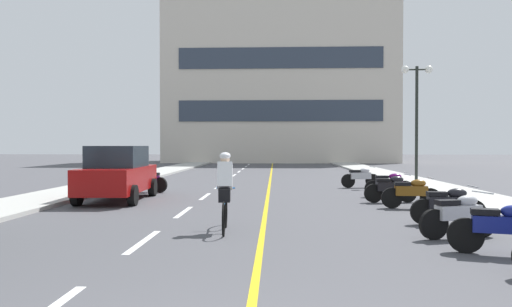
{
  "coord_description": "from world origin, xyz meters",
  "views": [
    {
      "loc": [
        0.52,
        -2.95,
        1.84
      ],
      "look_at": [
        -0.22,
        15.24,
        1.52
      ],
      "focal_mm": 33.38,
      "sensor_mm": 36.0,
      "label": 1
    }
  ],
  "objects_px": {
    "street_lamp_mid": "(417,98)",
    "motorcycle_4": "(449,205)",
    "parked_car_near": "(118,173)",
    "motorcycle_3": "(459,215)",
    "motorcycle_6": "(391,188)",
    "motorcycle_7": "(390,184)",
    "motorcycle_9": "(361,177)",
    "motorcycle_5": "(412,192)",
    "motorcycle_8": "(148,180)",
    "motorcycle_2": "(502,227)",
    "cyclist_rider": "(225,190)"
  },
  "relations": [
    {
      "from": "motorcycle_2",
      "to": "motorcycle_5",
      "type": "distance_m",
      "value": 5.88
    },
    {
      "from": "parked_car_near",
      "to": "motorcycle_2",
      "type": "relative_size",
      "value": 2.57
    },
    {
      "from": "street_lamp_mid",
      "to": "motorcycle_4",
      "type": "distance_m",
      "value": 12.33
    },
    {
      "from": "motorcycle_7",
      "to": "cyclist_rider",
      "type": "xyz_separation_m",
      "value": [
        -5.1,
        -6.76,
        0.41
      ]
    },
    {
      "from": "motorcycle_9",
      "to": "motorcycle_4",
      "type": "bearing_deg",
      "value": -88.22
    },
    {
      "from": "street_lamp_mid",
      "to": "cyclist_rider",
      "type": "xyz_separation_m",
      "value": [
        -7.7,
        -12.48,
        -3.18
      ]
    },
    {
      "from": "motorcycle_5",
      "to": "motorcycle_9",
      "type": "bearing_deg",
      "value": 92.23
    },
    {
      "from": "street_lamp_mid",
      "to": "motorcycle_8",
      "type": "relative_size",
      "value": 3.31
    },
    {
      "from": "motorcycle_6",
      "to": "motorcycle_7",
      "type": "height_order",
      "value": "same"
    },
    {
      "from": "motorcycle_8",
      "to": "motorcycle_6",
      "type": "bearing_deg",
      "value": -19.45
    },
    {
      "from": "motorcycle_3",
      "to": "motorcycle_4",
      "type": "relative_size",
      "value": 0.98
    },
    {
      "from": "street_lamp_mid",
      "to": "motorcycle_6",
      "type": "relative_size",
      "value": 3.2
    },
    {
      "from": "motorcycle_3",
      "to": "motorcycle_8",
      "type": "height_order",
      "value": "same"
    },
    {
      "from": "motorcycle_5",
      "to": "motorcycle_6",
      "type": "height_order",
      "value": "same"
    },
    {
      "from": "street_lamp_mid",
      "to": "motorcycle_8",
      "type": "height_order",
      "value": "street_lamp_mid"
    },
    {
      "from": "street_lamp_mid",
      "to": "parked_car_near",
      "type": "distance_m",
      "value": 14.12
    },
    {
      "from": "street_lamp_mid",
      "to": "cyclist_rider",
      "type": "height_order",
      "value": "street_lamp_mid"
    },
    {
      "from": "motorcycle_3",
      "to": "motorcycle_7",
      "type": "relative_size",
      "value": 0.98
    },
    {
      "from": "motorcycle_3",
      "to": "motorcycle_7",
      "type": "xyz_separation_m",
      "value": [
        0.39,
        7.35,
        0.0
      ]
    },
    {
      "from": "motorcycle_4",
      "to": "motorcycle_6",
      "type": "xyz_separation_m",
      "value": [
        -0.28,
        4.29,
        0.0
      ]
    },
    {
      "from": "motorcycle_2",
      "to": "cyclist_rider",
      "type": "xyz_separation_m",
      "value": [
        -4.87,
        2.03,
        0.41
      ]
    },
    {
      "from": "street_lamp_mid",
      "to": "motorcycle_5",
      "type": "height_order",
      "value": "street_lamp_mid"
    },
    {
      "from": "motorcycle_5",
      "to": "motorcycle_6",
      "type": "relative_size",
      "value": 1.0
    },
    {
      "from": "street_lamp_mid",
      "to": "motorcycle_2",
      "type": "bearing_deg",
      "value": -101.06
    },
    {
      "from": "motorcycle_2",
      "to": "motorcycle_9",
      "type": "bearing_deg",
      "value": 90.43
    },
    {
      "from": "motorcycle_2",
      "to": "motorcycle_7",
      "type": "xyz_separation_m",
      "value": [
        0.23,
        8.79,
        0.0
      ]
    },
    {
      "from": "street_lamp_mid",
      "to": "cyclist_rider",
      "type": "bearing_deg",
      "value": -121.68
    },
    {
      "from": "motorcycle_9",
      "to": "parked_car_near",
      "type": "bearing_deg",
      "value": -150.12
    },
    {
      "from": "motorcycle_5",
      "to": "motorcycle_8",
      "type": "height_order",
      "value": "same"
    },
    {
      "from": "motorcycle_3",
      "to": "motorcycle_4",
      "type": "distance_m",
      "value": 1.63
    },
    {
      "from": "motorcycle_7",
      "to": "motorcycle_2",
      "type": "bearing_deg",
      "value": -91.5
    },
    {
      "from": "motorcycle_8",
      "to": "parked_car_near",
      "type": "bearing_deg",
      "value": -94.38
    },
    {
      "from": "street_lamp_mid",
      "to": "motorcycle_9",
      "type": "bearing_deg",
      "value": -147.5
    },
    {
      "from": "parked_car_near",
      "to": "motorcycle_6",
      "type": "relative_size",
      "value": 2.51
    },
    {
      "from": "motorcycle_3",
      "to": "motorcycle_9",
      "type": "relative_size",
      "value": 0.99
    },
    {
      "from": "motorcycle_7",
      "to": "cyclist_rider",
      "type": "height_order",
      "value": "cyclist_rider"
    },
    {
      "from": "motorcycle_4",
      "to": "cyclist_rider",
      "type": "height_order",
      "value": "cyclist_rider"
    },
    {
      "from": "motorcycle_5",
      "to": "motorcycle_8",
      "type": "distance_m",
      "value": 10.04
    },
    {
      "from": "parked_car_near",
      "to": "motorcycle_3",
      "type": "bearing_deg",
      "value": -34.47
    },
    {
      "from": "motorcycle_3",
      "to": "motorcycle_8",
      "type": "bearing_deg",
      "value": 133.99
    },
    {
      "from": "street_lamp_mid",
      "to": "motorcycle_7",
      "type": "relative_size",
      "value": 3.2
    },
    {
      "from": "motorcycle_3",
      "to": "parked_car_near",
      "type": "bearing_deg",
      "value": 145.53
    },
    {
      "from": "parked_car_near",
      "to": "street_lamp_mid",
      "type": "bearing_deg",
      "value": 30.54
    },
    {
      "from": "motorcycle_3",
      "to": "motorcycle_9",
      "type": "xyz_separation_m",
      "value": [
        0.07,
        11.21,
        0.0
      ]
    },
    {
      "from": "street_lamp_mid",
      "to": "motorcycle_4",
      "type": "height_order",
      "value": "street_lamp_mid"
    },
    {
      "from": "motorcycle_2",
      "to": "motorcycle_5",
      "type": "bearing_deg",
      "value": 88.36
    },
    {
      "from": "street_lamp_mid",
      "to": "motorcycle_4",
      "type": "xyz_separation_m",
      "value": [
        -2.63,
        -11.49,
        -3.6
      ]
    },
    {
      "from": "motorcycle_2",
      "to": "motorcycle_4",
      "type": "relative_size",
      "value": 0.97
    },
    {
      "from": "cyclist_rider",
      "to": "motorcycle_2",
      "type": "bearing_deg",
      "value": -22.66
    },
    {
      "from": "street_lamp_mid",
      "to": "motorcycle_2",
      "type": "height_order",
      "value": "street_lamp_mid"
    }
  ]
}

